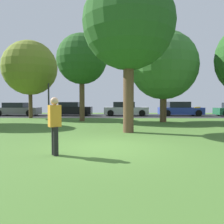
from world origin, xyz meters
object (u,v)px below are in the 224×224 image
at_px(frisbee_disc, 197,107).
at_px(parked_car_grey, 17,110).
at_px(parked_car_silver, 125,109).
at_px(oak_tree_center, 30,68).
at_px(oak_tree_left, 82,59).
at_px(street_lamp_post, 49,93).
at_px(parked_car_black, 71,109).
at_px(parked_car_blue, 180,109).
at_px(maple_tree_near, 164,65).
at_px(person_catcher, 55,123).
at_px(oak_tree_right, 129,24).

bearing_deg(frisbee_disc, parked_car_grey, 135.92).
xyz_separation_m(frisbee_disc, parked_car_silver, (-2.65, 13.75, -0.59)).
relative_size(oak_tree_center, oak_tree_left, 1.05).
bearing_deg(street_lamp_post, parked_car_black, 72.75).
relative_size(parked_car_grey, parked_car_silver, 0.99).
height_order(parked_car_silver, street_lamp_post, street_lamp_post).
height_order(parked_car_black, parked_car_blue, parked_car_blue).
distance_m(parked_car_silver, street_lamp_post, 8.09).
bearing_deg(parked_car_grey, parked_car_blue, 0.78).
bearing_deg(maple_tree_near, parked_car_silver, 110.02).
bearing_deg(frisbee_disc, person_catcher, -145.12).
height_order(maple_tree_near, street_lamp_post, maple_tree_near).
xyz_separation_m(oak_tree_right, parked_car_silver, (0.29, 12.62, -4.57)).
xyz_separation_m(parked_car_grey, parked_car_silver, (11.38, 0.16, 0.03)).
bearing_deg(oak_tree_left, parked_car_black, 108.57).
bearing_deg(parked_car_grey, parked_car_black, 0.73).
bearing_deg(person_catcher, parked_car_silver, 46.65).
distance_m(maple_tree_near, parked_car_black, 11.26).
bearing_deg(parked_car_grey, person_catcher, -62.99).
height_order(oak_tree_right, person_catcher, oak_tree_right).
height_order(frisbee_disc, parked_car_grey, parked_car_grey).
bearing_deg(frisbee_disc, street_lamp_post, 134.21).
height_order(oak_tree_center, frisbee_disc, oak_tree_center).
bearing_deg(parked_car_black, parked_car_grey, -179.27).
xyz_separation_m(oak_tree_center, person_catcher, (6.10, -13.97, -3.59)).
height_order(person_catcher, parked_car_blue, person_catcher).
bearing_deg(parked_car_silver, parked_car_blue, 0.75).
bearing_deg(maple_tree_near, frisbee_disc, -89.00).
bearing_deg(oak_tree_left, oak_tree_right, -62.26).
xyz_separation_m(parked_car_grey, parked_car_black, (5.70, 0.07, 0.03)).
height_order(oak_tree_right, frisbee_disc, oak_tree_right).
bearing_deg(street_lamp_post, parked_car_grey, 139.89).
bearing_deg(parked_car_blue, parked_car_grey, -179.22).
xyz_separation_m(oak_tree_right, oak_tree_left, (-3.25, 6.18, -0.54)).
height_order(parked_car_black, street_lamp_post, street_lamp_post).
bearing_deg(street_lamp_post, parked_car_blue, 17.75).
bearing_deg(street_lamp_post, maple_tree_near, -17.73).
bearing_deg(parked_car_silver, person_catcher, -98.46).
relative_size(maple_tree_near, parked_car_blue, 1.49).
xyz_separation_m(oak_tree_right, street_lamp_post, (-6.59, 8.67, -2.99)).
xyz_separation_m(oak_tree_left, parked_car_grey, (-7.83, 6.28, -4.06)).
height_order(maple_tree_near, person_catcher, maple_tree_near).
bearing_deg(parked_car_blue, street_lamp_post, -162.25).
height_order(maple_tree_near, parked_car_blue, maple_tree_near).
distance_m(oak_tree_left, parked_car_black, 7.82).
distance_m(parked_car_grey, street_lamp_post, 6.10).
bearing_deg(oak_tree_right, parked_car_blue, 64.78).
height_order(maple_tree_near, parked_car_silver, maple_tree_near).
height_order(oak_tree_left, parked_car_silver, oak_tree_left).
xyz_separation_m(oak_tree_left, parked_car_black, (-2.14, 6.36, -4.03)).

